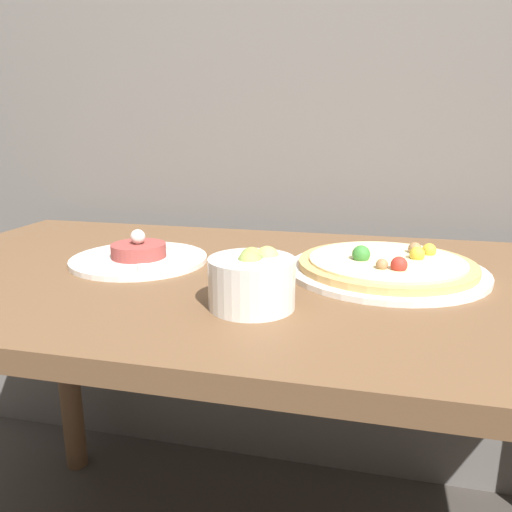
% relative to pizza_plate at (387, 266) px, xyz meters
% --- Properties ---
extents(dining_table, '(1.48, 0.73, 0.73)m').
position_rel_pizza_plate_xyz_m(dining_table, '(-0.17, -0.06, -0.11)').
color(dining_table, brown).
rests_on(dining_table, ground_plane).
extents(pizza_plate, '(0.35, 0.35, 0.05)m').
position_rel_pizza_plate_xyz_m(pizza_plate, '(0.00, 0.00, 0.00)').
color(pizza_plate, silver).
rests_on(pizza_plate, dining_table).
extents(tartare_plate, '(0.26, 0.26, 0.06)m').
position_rel_pizza_plate_xyz_m(tartare_plate, '(-0.46, -0.03, -0.00)').
color(tartare_plate, silver).
rests_on(tartare_plate, dining_table).
extents(small_bowl, '(0.13, 0.13, 0.09)m').
position_rel_pizza_plate_xyz_m(small_bowl, '(-0.19, -0.22, 0.03)').
color(small_bowl, silver).
rests_on(small_bowl, dining_table).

